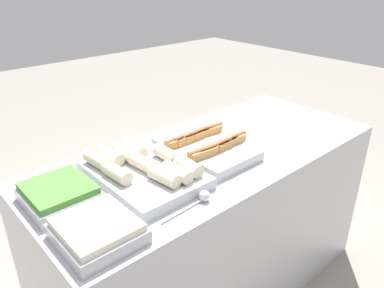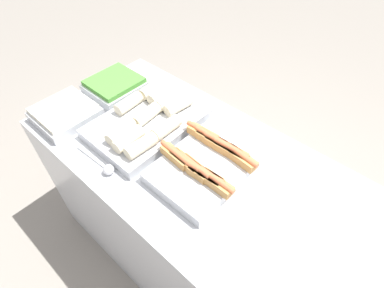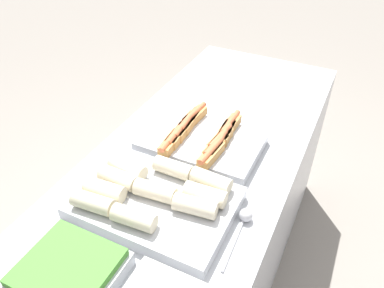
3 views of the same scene
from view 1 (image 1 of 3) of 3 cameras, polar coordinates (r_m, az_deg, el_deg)
ground_plane at (r=2.35m, az=2.52°, el=-20.67°), size 12.00×12.00×0.00m
counter at (r=2.05m, az=2.76°, el=-12.14°), size 1.78×0.76×0.88m
tray_hotdogs at (r=1.78m, az=2.09°, el=-0.39°), size 0.36×0.46×0.10m
tray_wraps at (r=1.58m, az=-7.51°, el=-4.01°), size 0.36×0.51×0.11m
tray_side_front at (r=1.28m, az=-14.23°, el=-12.73°), size 0.25×0.26×0.07m
tray_side_back at (r=1.51m, az=-19.61°, el=-7.17°), size 0.25×0.26×0.07m
serving_spoon_near at (r=1.43m, az=1.31°, el=-8.33°), size 0.24×0.04×0.04m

